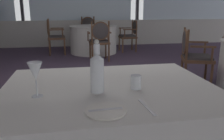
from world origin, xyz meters
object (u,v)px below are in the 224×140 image
Objects in this scene: dining_chair_1_0 at (100,38)px; dining_chair_1_1 at (130,33)px; water_tumbler at (136,82)px; dining_chair_1_3 at (53,34)px; water_bottle at (97,72)px; side_plate at (106,111)px; wine_glass at (35,72)px; dining_chair_1_2 at (89,30)px; dining_chair_2_3 at (192,52)px.

dining_chair_1_1 is (1.05, 1.15, -0.03)m from dining_chair_1_0.
dining_chair_1_3 reaches higher than water_tumbler.
side_plate is at bearing -88.37° from water_bottle.
wine_glass is 2.30× the size of water_tumbler.
water_bottle is 5.58m from dining_chair_1_1.
dining_chair_1_3 is (-1.15, 1.05, 0.01)m from dining_chair_1_0.
water_bottle reaches higher than dining_chair_1_3.
water_bottle reaches higher than dining_chair_1_0.
dining_chair_1_3 is at bearing 0.00° from dining_chair_1_1.
dining_chair_1_1 is 1.56m from dining_chair_1_2.
dining_chair_2_3 is (2.40, -3.14, -0.01)m from dining_chair_1_3.
dining_chair_1_2 reaches higher than water_tumbler.
dining_chair_1_0 is 1.56m from dining_chair_1_3.
dining_chair_1_1 is at bearing 74.48° from side_plate.
dining_chair_2_3 is (1.77, 2.39, -0.21)m from side_plate.
side_plate is 0.23× the size of dining_chair_1_1.
dining_chair_1_3 is (-1.05, -1.16, 0.01)m from dining_chair_1_2.
dining_chair_1_3 reaches higher than side_plate.
side_plate is at bearing -6.16° from dining_chair_1_2.
water_tumbler is at bearing 173.56° from dining_chair_1_0.
dining_chair_1_0 is at bearing 86.15° from water_tumbler.
water_bottle is 3.62× the size of water_tumbler.
dining_chair_1_2 is (-0.10, 2.21, -0.00)m from dining_chair_1_0.
dining_chair_1_2 is (0.78, 6.41, -0.35)m from wine_glass.
dining_chair_1_1 is 3.24m from dining_chair_2_3.
water_bottle is at bearing 91.63° from side_plate.
water_bottle is at bearing 2.87° from wine_glass.
water_bottle reaches higher than side_plate.
dining_chair_1_1 is (1.57, 5.34, -0.36)m from water_bottle.
dining_chair_1_2 reaches higher than dining_chair_1_3.
side_plate is 0.21× the size of dining_chair_1_2.
water_bottle is 0.35m from wine_glass.
water_bottle reaches higher than dining_chair_1_2.
dining_chair_1_3 reaches higher than dining_chair_2_3.
wine_glass is at bearing -177.13° from water_bottle.
dining_chair_2_3 is (1.25, -2.09, -0.00)m from dining_chair_1_0.
dining_chair_1_1 is at bearing 0.00° from dining_chair_1_3.
dining_chair_1_3 reaches higher than dining_chair_1_0.
dining_chair_1_1 reaches higher than water_tumbler.
wine_glass is 4.31m from dining_chair_1_0.
dining_chair_1_2 is at bearing 86.20° from water_bottle.
dining_chair_2_3 is (2.13, 2.12, -0.35)m from wine_glass.
dining_chair_1_1 reaches higher than side_plate.
water_bottle reaches higher than dining_chair_2_3.
wine_glass is 0.21× the size of dining_chair_1_0.
water_tumbler is 2.60m from dining_chair_2_3.
dining_chair_1_0 is (0.28, 4.18, -0.25)m from water_tumbler.
water_bottle is at bearing -177.04° from water_tumbler.
side_plate is at bearing 71.88° from dining_chair_1_1.
wine_glass is 6.47m from dining_chair_1_2.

